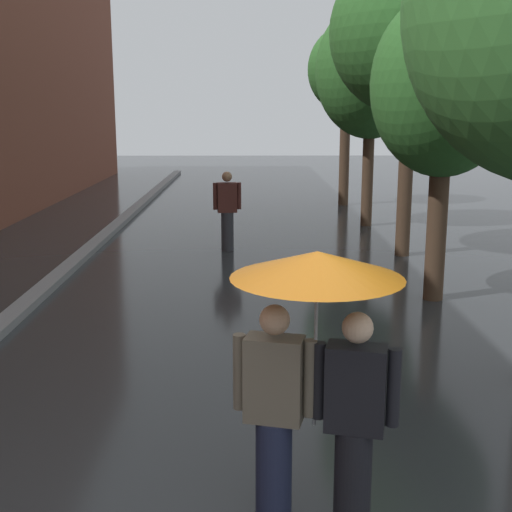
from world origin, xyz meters
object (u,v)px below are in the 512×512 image
(street_tree_3, at_px, (371,71))
(street_tree_4, at_px, (347,71))
(pedestrian_walking_midground, at_px, (227,211))
(street_tree_1, at_px, (445,87))
(street_tree_2, at_px, (412,33))
(couple_under_umbrella, at_px, (315,346))

(street_tree_3, xyz_separation_m, street_tree_4, (-0.07, 3.82, 0.20))
(pedestrian_walking_midground, bearing_deg, street_tree_4, 64.05)
(street_tree_3, distance_m, pedestrian_walking_midground, 5.55)
(street_tree_1, distance_m, street_tree_3, 6.91)
(street_tree_2, bearing_deg, couple_under_umbrella, -106.16)
(street_tree_2, height_order, pedestrian_walking_midground, street_tree_2)
(street_tree_2, bearing_deg, street_tree_1, -94.00)
(street_tree_3, bearing_deg, street_tree_2, -87.87)
(street_tree_1, height_order, pedestrian_walking_midground, street_tree_1)
(street_tree_4, relative_size, pedestrian_walking_midground, 3.22)
(street_tree_4, xyz_separation_m, couple_under_umbrella, (-2.47, -16.68, -2.67))
(street_tree_1, bearing_deg, street_tree_4, 89.89)
(couple_under_umbrella, bearing_deg, street_tree_3, 78.81)
(couple_under_umbrella, height_order, pedestrian_walking_midground, couple_under_umbrella)
(street_tree_1, xyz_separation_m, pedestrian_walking_midground, (-3.37, 3.75, -2.40))
(street_tree_2, relative_size, street_tree_3, 1.08)
(street_tree_1, height_order, couple_under_umbrella, street_tree_1)
(street_tree_1, height_order, street_tree_2, street_tree_2)
(street_tree_1, distance_m, street_tree_2, 3.46)
(street_tree_2, height_order, street_tree_3, street_tree_2)
(pedestrian_walking_midground, bearing_deg, street_tree_3, 42.21)
(street_tree_3, relative_size, couple_under_umbrella, 2.73)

